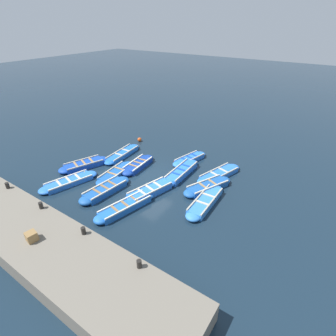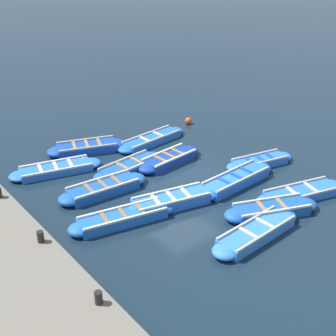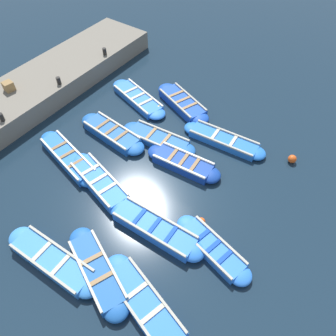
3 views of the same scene
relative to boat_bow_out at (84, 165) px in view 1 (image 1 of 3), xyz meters
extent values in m
plane|color=#162838|center=(-1.66, 4.57, -0.19)|extent=(120.00, 120.00, 0.00)
cube|color=#1947B7|center=(0.00, 0.00, -0.01)|extent=(2.80, 1.87, 0.37)
ellipsoid|color=#1947B7|center=(1.22, -0.47, -0.01)|extent=(1.21, 1.19, 0.37)
ellipsoid|color=#1947B7|center=(-1.22, 0.47, -0.01)|extent=(1.21, 1.19, 0.37)
cube|color=#B2AD9E|center=(0.16, 0.43, 0.22)|extent=(2.42, 1.00, 0.07)
cube|color=#B2AD9E|center=(-0.16, -0.43, 0.22)|extent=(2.42, 1.00, 0.07)
cube|color=#9E7A51|center=(0.52, -0.20, 0.20)|extent=(0.44, 0.86, 0.04)
cube|color=#9E7A51|center=(0.00, 0.00, 0.20)|extent=(0.44, 0.86, 0.04)
cube|color=#9E7A51|center=(-0.52, 0.20, 0.20)|extent=(0.44, 0.86, 0.04)
cube|color=blue|center=(-2.84, 1.05, -0.04)|extent=(3.04, 1.07, 0.30)
ellipsoid|color=blue|center=(-1.35, 1.16, -0.04)|extent=(0.87, 0.85, 0.30)
ellipsoid|color=blue|center=(-4.34, 0.95, -0.04)|extent=(0.87, 0.85, 0.30)
cube|color=#B2AD9E|center=(-2.87, 1.44, 0.14)|extent=(2.93, 0.29, 0.07)
cube|color=#B2AD9E|center=(-2.82, 0.67, 0.14)|extent=(2.93, 0.29, 0.07)
cube|color=beige|center=(-2.42, 1.08, 0.13)|extent=(0.19, 0.76, 0.04)
cube|color=beige|center=(-3.27, 1.02, 0.13)|extent=(0.19, 0.76, 0.04)
cube|color=#3884E0|center=(-1.01, 9.12, -0.01)|extent=(3.00, 1.02, 0.36)
ellipsoid|color=#3884E0|center=(0.47, 9.18, -0.01)|extent=(0.89, 0.87, 0.36)
ellipsoid|color=#3884E0|center=(-2.50, 9.07, -0.01)|extent=(0.89, 0.87, 0.36)
cube|color=#B2AD9E|center=(-1.03, 9.54, 0.20)|extent=(2.91, 0.19, 0.07)
cube|color=#B2AD9E|center=(-1.00, 8.71, 0.20)|extent=(2.91, 0.19, 0.07)
cube|color=beige|center=(-0.59, 9.14, 0.18)|extent=(0.17, 0.80, 0.04)
cube|color=beige|center=(-1.43, 9.11, 0.18)|extent=(0.17, 0.80, 0.04)
cube|color=blue|center=(-0.05, 5.89, 0.00)|extent=(2.95, 1.58, 0.39)
ellipsoid|color=blue|center=(1.31, 5.54, 0.00)|extent=(1.04, 1.02, 0.39)
ellipsoid|color=blue|center=(-1.41, 6.24, 0.00)|extent=(1.04, 1.02, 0.39)
cube|color=beige|center=(0.05, 6.29, 0.23)|extent=(2.69, 0.76, 0.07)
cube|color=beige|center=(-0.16, 5.49, 0.23)|extent=(2.69, 0.76, 0.07)
cube|color=beige|center=(0.52, 5.74, 0.22)|extent=(0.33, 0.81, 0.04)
cube|color=beige|center=(-0.05, 5.89, 0.22)|extent=(0.33, 0.81, 0.04)
cube|color=beige|center=(-0.63, 6.04, 0.22)|extent=(0.33, 0.81, 0.04)
cube|color=blue|center=(-3.02, 6.28, 0.00)|extent=(3.08, 0.99, 0.39)
ellipsoid|color=blue|center=(-1.49, 6.33, 0.00)|extent=(0.87, 0.84, 0.39)
ellipsoid|color=blue|center=(-4.54, 6.23, 0.00)|extent=(0.87, 0.84, 0.39)
cube|color=#B2AD9E|center=(-3.03, 6.69, 0.23)|extent=(2.99, 0.18, 0.07)
cube|color=#B2AD9E|center=(-3.00, 5.88, 0.23)|extent=(2.99, 0.18, 0.07)
cube|color=#1947B7|center=(-2.37, 6.31, 0.22)|extent=(0.17, 0.78, 0.04)
cube|color=#1947B7|center=(-3.02, 6.28, 0.22)|extent=(0.17, 0.78, 0.04)
cube|color=#1947B7|center=(-3.66, 6.26, 0.22)|extent=(0.17, 0.78, 0.04)
cube|color=#1E59AD|center=(1.37, 3.55, -0.01)|extent=(2.78, 1.19, 0.37)
ellipsoid|color=#1E59AD|center=(2.72, 3.43, -0.01)|extent=(0.98, 0.95, 0.37)
ellipsoid|color=#1E59AD|center=(0.03, 3.67, -0.01)|extent=(0.98, 0.95, 0.37)
cube|color=beige|center=(1.41, 3.98, 0.21)|extent=(2.64, 0.32, 0.07)
cube|color=beige|center=(1.33, 3.12, 0.21)|extent=(2.64, 0.32, 0.07)
cube|color=olive|center=(1.94, 3.50, 0.20)|extent=(0.22, 0.85, 0.04)
cube|color=olive|center=(1.37, 3.55, 0.20)|extent=(0.22, 0.85, 0.04)
cube|color=olive|center=(0.80, 3.60, 0.20)|extent=(0.22, 0.85, 0.04)
cube|color=blue|center=(2.01, 0.92, -0.05)|extent=(3.03, 1.70, 0.29)
ellipsoid|color=blue|center=(3.40, 0.53, -0.05)|extent=(1.11, 1.09, 0.29)
ellipsoid|color=blue|center=(0.62, 1.31, -0.05)|extent=(1.11, 1.09, 0.29)
cube|color=silver|center=(2.13, 1.34, 0.13)|extent=(2.74, 0.84, 0.07)
cube|color=silver|center=(1.89, 0.50, 0.13)|extent=(2.74, 0.84, 0.07)
cube|color=beige|center=(2.60, 0.75, 0.12)|extent=(0.36, 0.85, 0.04)
cube|color=beige|center=(2.01, 0.92, 0.12)|extent=(0.36, 0.85, 0.04)
cube|color=beige|center=(1.42, 1.09, 0.12)|extent=(0.36, 0.85, 0.04)
cube|color=blue|center=(-5.03, 5.77, -0.04)|extent=(2.52, 1.37, 0.31)
ellipsoid|color=blue|center=(-3.87, 5.49, -0.04)|extent=(0.94, 0.92, 0.31)
ellipsoid|color=blue|center=(-6.19, 6.05, -0.04)|extent=(0.94, 0.92, 0.31)
cube|color=#B2AD9E|center=(-4.94, 6.13, 0.15)|extent=(2.29, 0.63, 0.07)
cube|color=#B2AD9E|center=(-5.11, 5.41, 0.15)|extent=(2.29, 0.63, 0.07)
cube|color=#1947B7|center=(-4.53, 5.65, 0.14)|extent=(0.31, 0.74, 0.04)
cube|color=#1947B7|center=(-5.03, 5.77, 0.14)|extent=(0.31, 0.74, 0.04)
cube|color=#1947B7|center=(-5.52, 5.89, 0.14)|extent=(0.31, 0.74, 0.04)
cube|color=#1E59AD|center=(-0.49, 2.64, -0.05)|extent=(2.71, 1.17, 0.30)
ellipsoid|color=#1E59AD|center=(0.83, 2.75, -0.05)|extent=(0.97, 0.95, 0.30)
ellipsoid|color=#1E59AD|center=(-1.81, 2.53, -0.05)|extent=(0.97, 0.95, 0.30)
cube|color=#B2AD9E|center=(-0.53, 3.07, 0.14)|extent=(2.59, 0.30, 0.07)
cube|color=#B2AD9E|center=(-0.45, 2.21, 0.14)|extent=(2.59, 0.30, 0.07)
cube|color=#9E7A51|center=(-0.12, 2.67, 0.12)|extent=(0.21, 0.84, 0.04)
cube|color=#9E7A51|center=(-0.86, 2.61, 0.12)|extent=(0.21, 0.84, 0.04)
cube|color=blue|center=(-4.28, 8.49, -0.04)|extent=(3.06, 1.72, 0.30)
ellipsoid|color=blue|center=(-2.88, 8.08, -0.04)|extent=(1.11, 1.09, 0.30)
ellipsoid|color=blue|center=(-5.68, 8.89, -0.04)|extent=(1.11, 1.09, 0.30)
cube|color=#B2AD9E|center=(-4.16, 8.90, 0.14)|extent=(2.76, 0.88, 0.07)
cube|color=#B2AD9E|center=(-4.40, 8.07, 0.14)|extent=(2.76, 0.88, 0.07)
cube|color=beige|center=(-3.88, 8.37, 0.12)|extent=(0.37, 0.84, 0.04)
cube|color=beige|center=(-4.67, 8.60, 0.12)|extent=(0.37, 0.84, 0.04)
cube|color=#1E59AD|center=(-2.45, 8.55, -0.01)|extent=(2.81, 1.87, 0.37)
ellipsoid|color=#1E59AD|center=(-1.22, 8.02, -0.01)|extent=(1.09, 1.08, 0.37)
ellipsoid|color=#1E59AD|center=(-3.68, 9.08, -0.01)|extent=(1.09, 1.08, 0.37)
cube|color=beige|center=(-2.29, 8.92, 0.22)|extent=(2.44, 1.11, 0.07)
cube|color=beige|center=(-2.61, 8.18, 0.22)|extent=(2.44, 1.11, 0.07)
cube|color=#9E7A51|center=(-2.10, 8.40, 0.20)|extent=(0.44, 0.77, 0.04)
cube|color=#9E7A51|center=(-2.80, 8.70, 0.20)|extent=(0.44, 0.77, 0.04)
cube|color=navy|center=(-2.16, 3.20, -0.01)|extent=(2.47, 1.09, 0.37)
ellipsoid|color=navy|center=(-0.96, 3.29, -0.01)|extent=(0.93, 0.90, 0.37)
ellipsoid|color=navy|center=(-3.36, 3.11, -0.01)|extent=(0.93, 0.90, 0.37)
cube|color=silver|center=(-2.19, 3.61, 0.21)|extent=(2.36, 0.26, 0.07)
cube|color=silver|center=(-2.13, 2.78, 0.21)|extent=(2.36, 0.26, 0.07)
cube|color=olive|center=(-1.65, 3.24, 0.19)|extent=(0.20, 0.81, 0.04)
cube|color=olive|center=(-2.16, 3.20, 0.19)|extent=(0.20, 0.81, 0.04)
cube|color=olive|center=(-2.67, 3.16, 0.19)|extent=(0.20, 0.81, 0.04)
cube|color=blue|center=(1.90, 5.67, -0.01)|extent=(3.17, 1.51, 0.36)
ellipsoid|color=blue|center=(3.40, 5.33, -0.01)|extent=(0.95, 0.93, 0.36)
ellipsoid|color=blue|center=(0.41, 6.01, -0.01)|extent=(0.95, 0.93, 0.36)
cube|color=silver|center=(1.99, 6.04, 0.20)|extent=(2.94, 0.75, 0.07)
cube|color=silver|center=(1.82, 5.30, 0.20)|extent=(2.94, 0.75, 0.07)
cube|color=olive|center=(2.54, 5.52, 0.19)|extent=(0.30, 0.75, 0.04)
cube|color=olive|center=(1.90, 5.67, 0.19)|extent=(0.30, 0.75, 0.04)
cube|color=olive|center=(1.27, 5.82, 0.19)|extent=(0.30, 0.75, 0.04)
cube|color=slate|center=(6.26, 4.57, 0.29)|extent=(3.11, 15.94, 0.96)
cylinder|color=black|center=(5.05, -0.20, 0.94)|extent=(0.20, 0.20, 0.35)
cylinder|color=black|center=(5.05, 2.98, 0.94)|extent=(0.20, 0.20, 0.35)
cylinder|color=black|center=(5.05, 6.16, 0.94)|extent=(0.20, 0.20, 0.35)
cylinder|color=black|center=(5.05, 9.35, 0.94)|extent=(0.20, 0.20, 0.35)
cube|color=olive|center=(6.56, 4.64, 0.98)|extent=(0.49, 0.49, 0.42)
sphere|color=#EAB214|center=(0.74, 0.94, -0.04)|extent=(0.30, 0.30, 0.30)
sphere|color=#E05119|center=(-4.18, 5.10, -0.05)|extent=(0.29, 0.29, 0.29)
sphere|color=#E05119|center=(-5.69, 0.41, -0.02)|extent=(0.35, 0.35, 0.35)
camera|label=1|loc=(10.08, 14.09, 9.10)|focal=28.00mm
camera|label=2|loc=(9.11, 17.04, 9.01)|focal=50.00mm
camera|label=3|loc=(-6.71, 10.72, 9.98)|focal=35.00mm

